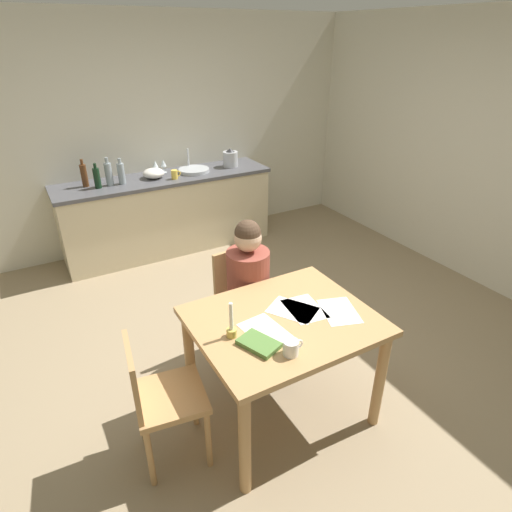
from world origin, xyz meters
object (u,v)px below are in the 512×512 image
Objects in this scene: person_seated at (253,288)px; coffee_mug at (291,348)px; bottle_oil at (84,175)px; candlestick at (231,328)px; stovetop_kettle at (230,158)px; chair_at_table at (243,299)px; mixing_bowl at (154,173)px; teacup_on_counter at (175,174)px; bottle_wine_red at (109,174)px; dining_table at (283,334)px; sink_unit at (194,170)px; wine_glass_near_sink at (163,163)px; bottle_vinegar at (97,178)px; bottle_sauce at (121,173)px; chair_side_empty at (159,396)px; wine_glass_by_kettle at (155,165)px; book_magazine at (259,344)px.

coffee_mug is at bearing -105.62° from person_seated.
person_seated is 2.49m from bottle_oil.
candlestick is 1.05× the size of stovetop_kettle.
chair_at_table is 3.66× the size of mixing_bowl.
stovetop_kettle is at bearing 11.00° from teacup_on_counter.
stovetop_kettle is (1.46, 0.03, -0.03)m from bottle_wine_red.
teacup_on_counter is (0.20, -0.15, -0.00)m from mixing_bowl.
dining_table is 3.06m from stovetop_kettle.
mixing_bowl is (-0.48, -0.00, 0.03)m from sink_unit.
dining_table is 1.25× the size of chair_at_table.
coffee_mug is 3.25m from bottle_oil.
wine_glass_near_sink reaches higher than chair_at_table.
stovetop_kettle is (1.69, -0.06, -0.03)m from bottle_oil.
chair_at_table is 2.20m from mixing_bowl.
wine_glass_near_sink is (0.89, 0.09, -0.02)m from bottle_oil.
bottle_sauce reaches higher than bottle_vinegar.
coffee_mug is (0.67, -0.34, 0.33)m from chair_side_empty.
wine_glass_by_kettle is at bearing 86.83° from dining_table.
dining_table is at bearing 64.17° from coffee_mug.
bottle_vinegar reaches higher than candlestick.
coffee_mug is at bearing -72.91° from book_magazine.
candlestick reaches higher than book_magazine.
wine_glass_by_kettle is (-0.41, 0.15, 0.09)m from sink_unit.
sink_unit is 2.34× the size of wine_glass_near_sink.
wine_glass_near_sink is at bearing 14.56° from bottle_vinegar.
teacup_on_counter is at bearing 76.51° from candlestick.
wine_glass_by_kettle is (0.69, 0.20, -0.00)m from bottle_vinegar.
bottle_oil is 0.90m from wine_glass_near_sink.
mixing_bowl is 1.57× the size of wine_glass_near_sink.
wine_glass_near_sink is (0.41, 3.30, 0.18)m from coffee_mug.
stovetop_kettle is (0.98, 2.15, 0.50)m from chair_at_table.
chair_side_empty reaches higher than book_magazine.
chair_at_table is at bearing 77.28° from coffee_mug.
coffee_mug is at bearing -81.37° from bottle_oil.
bottle_oil is (0.18, 2.87, 0.53)m from chair_side_empty.
bottle_vinegar is at bearing -167.58° from bottle_wine_red.
bottle_oil reaches higher than stovetop_kettle.
book_magazine is at bearing -19.55° from chair_side_empty.
candlestick is 1.49× the size of wine_glass_near_sink.
book_magazine is at bearing -87.43° from bottle_wine_red.
chair_side_empty is 7.13× the size of coffee_mug.
chair_at_table is at bearing -73.87° from bottle_vinegar.
chair_side_empty is 2.87m from bottle_sauce.
mixing_bowl is at bearing 61.77° from book_magazine.
coffee_mug is at bearing -110.93° from stovetop_kettle.
book_magazine is 3.19m from wine_glass_by_kettle.
bottle_sauce reaches higher than chair_side_empty.
dining_table is 3.00m from bottle_oil.
wine_glass_near_sink is at bearing 169.35° from stovetop_kettle.
person_seated is 1.36× the size of chair_side_empty.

